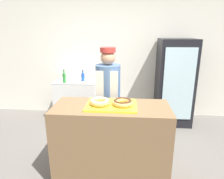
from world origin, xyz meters
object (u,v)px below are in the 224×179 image
(donut_light_glaze, at_px, (100,102))
(bottle_blue, at_px, (83,77))
(chest_freezer, at_px, (77,99))
(donut_chocolate_glaze, at_px, (123,102))
(brownie_back_right, at_px, (121,99))
(baker_person, at_px, (108,99))
(brownie_back_left, at_px, (103,99))
(beverage_fridge, at_px, (174,82))
(serving_tray, at_px, (111,105))
(bottle_green, at_px, (64,78))

(donut_light_glaze, bearing_deg, bottle_blue, 108.92)
(chest_freezer, bearing_deg, donut_chocolate_glaze, -59.96)
(brownie_back_right, xyz_separation_m, baker_person, (-0.21, 0.46, -0.16))
(brownie_back_left, height_order, beverage_fridge, beverage_fridge)
(baker_person, xyz_separation_m, chest_freezer, (-0.78, 1.13, -0.42))
(donut_chocolate_glaze, distance_m, baker_person, 0.70)
(chest_freezer, distance_m, bottle_blue, 0.54)
(donut_light_glaze, height_order, donut_chocolate_glaze, same)
(serving_tray, xyz_separation_m, donut_light_glaze, (-0.14, -0.02, 0.05))
(brownie_back_right, relative_size, chest_freezer, 0.09)
(donut_chocolate_glaze, xyz_separation_m, bottle_green, (-1.19, 1.54, -0.08))
(donut_light_glaze, relative_size, brownie_back_left, 3.12)
(brownie_back_left, distance_m, baker_person, 0.49)
(brownie_back_left, relative_size, brownie_back_right, 1.00)
(donut_light_glaze, xyz_separation_m, bottle_green, (-0.92, 1.54, -0.08))
(donut_light_glaze, xyz_separation_m, brownie_back_right, (0.25, 0.17, -0.02))
(bottle_green, bearing_deg, serving_tray, -55.13)
(serving_tray, bearing_deg, baker_person, 99.25)
(bottle_blue, bearing_deg, serving_tray, -66.88)
(chest_freezer, relative_size, bottle_blue, 3.81)
(brownie_back_right, relative_size, beverage_fridge, 0.05)
(bottle_green, bearing_deg, donut_light_glaze, -59.06)
(serving_tray, distance_m, beverage_fridge, 2.08)
(brownie_back_right, distance_m, baker_person, 0.53)
(serving_tray, height_order, bottle_blue, bottle_blue)
(brownie_back_left, relative_size, baker_person, 0.05)
(donut_light_glaze, bearing_deg, chest_freezer, 112.95)
(serving_tray, distance_m, bottle_green, 1.85)
(donut_light_glaze, xyz_separation_m, brownie_back_left, (0.02, 0.17, -0.02))
(bottle_green, distance_m, bottle_blue, 0.38)
(bottle_green, bearing_deg, chest_freezer, 51.58)
(brownie_back_right, distance_m, bottle_blue, 1.76)
(brownie_back_left, distance_m, brownie_back_right, 0.23)
(brownie_back_left, bearing_deg, bottle_green, 124.59)
(donut_light_glaze, height_order, chest_freezer, donut_light_glaze)
(beverage_fridge, relative_size, chest_freezer, 1.97)
(baker_person, relative_size, bottle_green, 6.17)
(beverage_fridge, bearing_deg, donut_light_glaze, -125.87)
(brownie_back_left, xyz_separation_m, brownie_back_right, (0.23, 0.00, 0.00))
(donut_chocolate_glaze, xyz_separation_m, baker_person, (-0.24, 0.63, -0.18))
(donut_chocolate_glaze, distance_m, beverage_fridge, 2.03)
(brownie_back_right, bearing_deg, chest_freezer, 122.02)
(serving_tray, bearing_deg, bottle_green, 124.87)
(donut_chocolate_glaze, height_order, brownie_back_left, donut_chocolate_glaze)
(brownie_back_right, height_order, baker_person, baker_person)
(baker_person, relative_size, beverage_fridge, 0.95)
(brownie_back_left, relative_size, beverage_fridge, 0.05)
(brownie_back_left, xyz_separation_m, bottle_green, (-0.94, 1.37, -0.06))
(donut_light_glaze, xyz_separation_m, baker_person, (0.04, 0.63, -0.18))
(brownie_back_right, relative_size, baker_person, 0.05)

